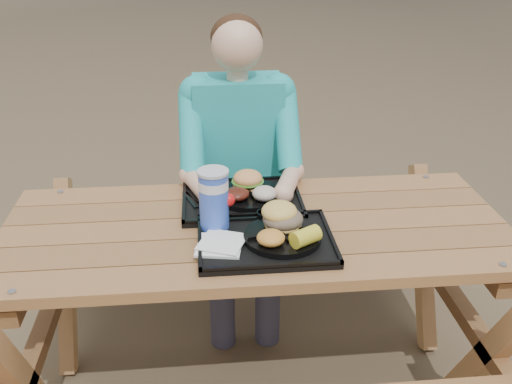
{
  "coord_description": "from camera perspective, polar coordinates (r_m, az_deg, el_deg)",
  "views": [
    {
      "loc": [
        -0.17,
        -1.77,
        1.74
      ],
      "look_at": [
        0.0,
        0.0,
        0.88
      ],
      "focal_mm": 40.0,
      "sensor_mm": 36.0,
      "label": 1
    }
  ],
  "objects": [
    {
      "name": "mac_cheese",
      "position": [
        1.83,
        1.5,
        -4.6
      ],
      "size": [
        0.09,
        0.09,
        0.05
      ],
      "primitive_type": "ellipsoid",
      "color": "gold",
      "rests_on": "plate_near"
    },
    {
      "name": "cutlery_far",
      "position": [
        2.18,
        -6.02,
        -0.64
      ],
      "size": [
        0.09,
        0.13,
        0.01
      ],
      "primitive_type": "cube",
      "rotation": [
        0.0,
        0.0,
        0.52
      ],
      "color": "black",
      "rests_on": "tray_far"
    },
    {
      "name": "baked_beans",
      "position": [
        2.12,
        -1.93,
        -0.2
      ],
      "size": [
        0.09,
        0.09,
        0.04
      ],
      "primitive_type": "ellipsoid",
      "color": "#4A180E",
      "rests_on": "plate_far"
    },
    {
      "name": "tray_near",
      "position": [
        1.91,
        0.98,
        -4.99
      ],
      "size": [
        0.45,
        0.35,
        0.02
      ],
      "primitive_type": "cube",
      "color": "black",
      "rests_on": "picnic_table"
    },
    {
      "name": "picnic_table",
      "position": [
        2.24,
        -0.0,
        -11.69
      ],
      "size": [
        1.8,
        1.49,
        0.75
      ],
      "primitive_type": null,
      "color": "#999999",
      "rests_on": "ground"
    },
    {
      "name": "potato_salad",
      "position": [
        2.11,
        0.85,
        -0.14
      ],
      "size": [
        0.09,
        0.09,
        0.05
      ],
      "primitive_type": "ellipsoid",
      "color": "beige",
      "rests_on": "plate_far"
    },
    {
      "name": "condiment_mustard",
      "position": [
        2.01,
        2.64,
        -2.63
      ],
      "size": [
        0.05,
        0.05,
        0.03
      ],
      "primitive_type": "cylinder",
      "color": "yellow",
      "rests_on": "tray_near"
    },
    {
      "name": "napkin_stack",
      "position": [
        1.87,
        -3.68,
        -5.27
      ],
      "size": [
        0.17,
        0.17,
        0.02
      ],
      "primitive_type": "cube",
      "rotation": [
        0.0,
        0.0,
        -0.17
      ],
      "color": "white",
      "rests_on": "tray_near"
    },
    {
      "name": "ground",
      "position": [
        2.49,
        -0.0,
        -18.54
      ],
      "size": [
        60.0,
        60.0,
        0.0
      ],
      "primitive_type": "plane",
      "color": "#999999",
      "rests_on": "ground"
    },
    {
      "name": "burger",
      "position": [
        2.2,
        -0.84,
        1.74
      ],
      "size": [
        0.12,
        0.12,
        0.1
      ],
      "primitive_type": null,
      "color": "#EA9552",
      "rests_on": "plate_far"
    },
    {
      "name": "corn_cob",
      "position": [
        1.83,
        4.98,
        -4.47
      ],
      "size": [
        0.13,
        0.13,
        0.06
      ],
      "primitive_type": null,
      "rotation": [
        0.0,
        0.0,
        0.53
      ],
      "color": "yellow",
      "rests_on": "plate_near"
    },
    {
      "name": "condiment_bbq",
      "position": [
        2.02,
        0.81,
        -2.39
      ],
      "size": [
        0.05,
        0.05,
        0.03
      ],
      "primitive_type": "cylinder",
      "color": "black",
      "rests_on": "tray_near"
    },
    {
      "name": "plate_far",
      "position": [
        2.18,
        -0.65,
        -0.3
      ],
      "size": [
        0.26,
        0.26,
        0.02
      ],
      "primitive_type": "cylinder",
      "color": "black",
      "rests_on": "tray_far"
    },
    {
      "name": "sandwich",
      "position": [
        1.92,
        2.73,
        -1.67
      ],
      "size": [
        0.13,
        0.13,
        0.13
      ],
      "primitive_type": null,
      "color": "#F0BD54",
      "rests_on": "plate_near"
    },
    {
      "name": "plate_near",
      "position": [
        1.91,
        2.65,
        -4.46
      ],
      "size": [
        0.26,
        0.26,
        0.02
      ],
      "primitive_type": "cylinder",
      "color": "black",
      "rests_on": "tray_near"
    },
    {
      "name": "tray_far",
      "position": [
        2.18,
        -1.42,
        -0.92
      ],
      "size": [
        0.45,
        0.35,
        0.02
      ],
      "primitive_type": "cube",
      "color": "black",
      "rests_on": "picnic_table"
    },
    {
      "name": "soda_cup",
      "position": [
        1.94,
        -4.24,
        -0.86
      ],
      "size": [
        0.1,
        0.1,
        0.2
      ],
      "primitive_type": "cylinder",
      "color": "blue",
      "rests_on": "tray_near"
    },
    {
      "name": "diner",
      "position": [
        2.59,
        -1.71,
        0.68
      ],
      "size": [
        0.48,
        0.84,
        1.28
      ],
      "primitive_type": null,
      "color": "#1BC3B0",
      "rests_on": "ground"
    }
  ]
}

